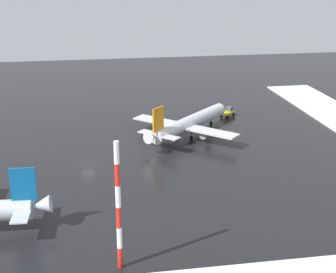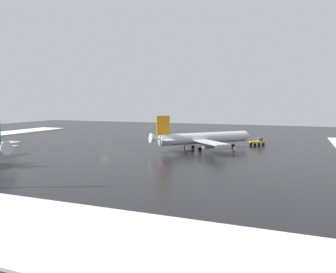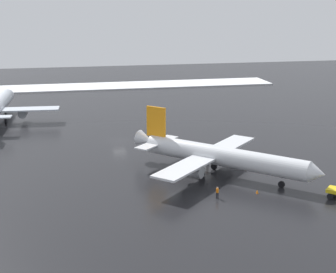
# 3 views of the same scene
# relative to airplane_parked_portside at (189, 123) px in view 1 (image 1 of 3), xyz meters

# --- Properties ---
(ground_plane) EXTENTS (240.00, 240.00, 0.00)m
(ground_plane) POSITION_rel_airplane_parked_portside_xyz_m (-24.07, -13.35, -3.25)
(ground_plane) COLOR black
(airplane_parked_portside) EXTENTS (25.85, 26.05, 9.84)m
(airplane_parked_portside) POSITION_rel_airplane_parked_portside_xyz_m (0.00, 0.00, 0.00)
(airplane_parked_portside) COLOR silver
(airplane_parked_portside) RESTS_ON ground_plane
(pushback_tug) EXTENTS (4.80, 4.82, 2.50)m
(pushback_tug) POSITION_rel_airplane_parked_portside_xyz_m (13.82, 14.35, -1.97)
(pushback_tug) COLOR gold
(pushback_tug) RESTS_ON ground_plane
(ground_crew_by_nose_gear) EXTENTS (0.36, 0.36, 1.71)m
(ground_crew_by_nose_gear) POSITION_rel_airplane_parked_portside_xyz_m (9.58, -3.20, -2.28)
(ground_crew_by_nose_gear) COLOR black
(ground_crew_by_nose_gear) RESTS_ON ground_plane
(ground_crew_beside_wing) EXTENTS (0.36, 0.36, 1.71)m
(ground_crew_beside_wing) POSITION_rel_airplane_parked_portside_xyz_m (-5.26, -0.39, -2.28)
(ground_crew_beside_wing) COLOR black
(ground_crew_beside_wing) RESTS_ON ground_plane
(antenna_mast) EXTENTS (0.70, 0.70, 18.18)m
(antenna_mast) POSITION_rel_airplane_parked_portside_xyz_m (-20.54, -52.92, 5.84)
(antenna_mast) COLOR red
(antenna_mast) RESTS_ON ground_plane
(traffic_cone_near_nose) EXTENTS (0.36, 0.36, 0.55)m
(traffic_cone_near_nose) POSITION_rel_airplane_parked_portside_xyz_m (-8.03, 2.89, -2.98)
(traffic_cone_near_nose) COLOR orange
(traffic_cone_near_nose) RESTS_ON ground_plane
(traffic_cone_mid_line) EXTENTS (0.36, 0.36, 0.55)m
(traffic_cone_mid_line) POSITION_rel_airplane_parked_portside_xyz_m (8.88, 3.08, -2.98)
(traffic_cone_mid_line) COLOR orange
(traffic_cone_mid_line) RESTS_ON ground_plane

